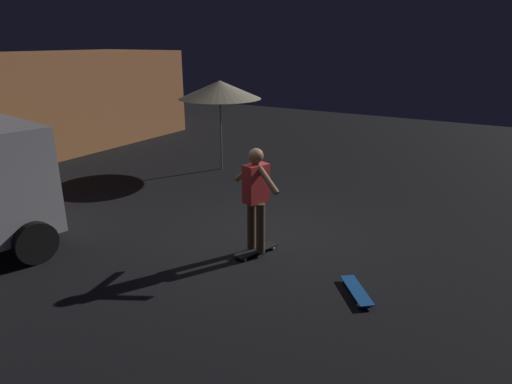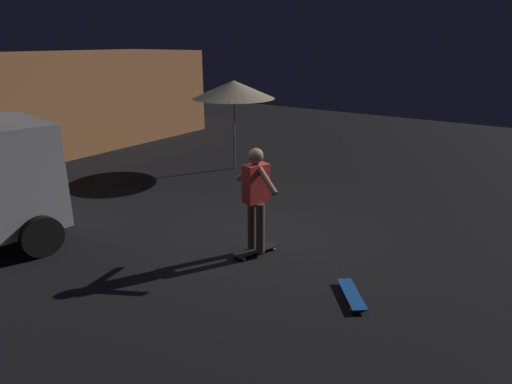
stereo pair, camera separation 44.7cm
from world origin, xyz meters
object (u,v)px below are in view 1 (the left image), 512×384
Objects in this scene: patio_umbrella at (220,90)px; skateboard_ridden at (256,250)px; skateboard_spare at (357,291)px; skater at (256,193)px.

patio_umbrella is 5.43m from skateboard_ridden.
patio_umbrella is 6.88m from skateboard_spare.
skater is (0.35, 1.79, 0.98)m from skateboard_spare.
skateboard_spare is at bearing -100.91° from skateboard_ridden.
patio_umbrella is 1.38× the size of skater.
skater is (-3.80, -3.32, -1.04)m from patio_umbrella.
skateboard_spare is at bearing -129.00° from patio_umbrella.
skateboard_spare is (-0.35, -1.79, 0.00)m from skateboard_ridden.
skater is (0.00, 0.00, 0.98)m from skateboard_ridden.
skateboard_ridden and skateboard_spare have the same top height.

